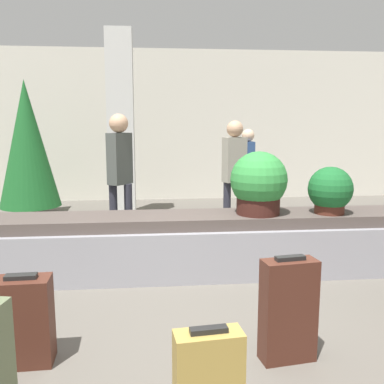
{
  "coord_description": "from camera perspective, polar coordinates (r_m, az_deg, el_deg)",
  "views": [
    {
      "loc": [
        -0.44,
        -3.06,
        1.68
      ],
      "look_at": [
        0.0,
        1.53,
        0.92
      ],
      "focal_mm": 40.0,
      "sensor_mm": 36.0,
      "label": 1
    }
  ],
  "objects": [
    {
      "name": "back_wall",
      "position": [
        9.32,
        -2.82,
        8.82
      ],
      "size": [
        18.0,
        0.06,
        3.2
      ],
      "color": "beige",
      "rests_on": "ground_plane"
    },
    {
      "name": "traveler_1",
      "position": [
        7.68,
        7.41,
        3.54
      ],
      "size": [
        0.31,
        0.33,
        1.56
      ],
      "rotation": [
        0.0,
        0.0,
        1.6
      ],
      "color": "#282833",
      "rests_on": "ground_plane"
    },
    {
      "name": "pillar",
      "position": [
        7.48,
        -9.45,
        8.58
      ],
      "size": [
        0.44,
        0.44,
        3.2
      ],
      "color": "silver",
      "rests_on": "ground_plane"
    },
    {
      "name": "potted_plant_0",
      "position": [
        4.75,
        8.88,
        1.08
      ],
      "size": [
        0.63,
        0.63,
        0.69
      ],
      "color": "#381914",
      "rests_on": "carousel"
    },
    {
      "name": "traveler_2",
      "position": [
        6.24,
        5.66,
        3.2
      ],
      "size": [
        0.36,
        0.28,
        1.7
      ],
      "rotation": [
        0.0,
        0.0,
        0.35
      ],
      "color": "#282833",
      "rests_on": "ground_plane"
    },
    {
      "name": "potted_plant_1",
      "position": [
        4.97,
        17.95,
        0.15
      ],
      "size": [
        0.49,
        0.49,
        0.52
      ],
      "color": "#4C2319",
      "rests_on": "carousel"
    },
    {
      "name": "ground_plane",
      "position": [
        3.52,
        2.54,
        -19.18
      ],
      "size": [
        18.0,
        18.0,
        0.0
      ],
      "primitive_type": "plane",
      "color": "#59544C"
    },
    {
      "name": "decorated_tree",
      "position": [
        8.12,
        -21.1,
        5.97
      ],
      "size": [
        1.06,
        1.06,
        2.41
      ],
      "color": "#4C331E",
      "rests_on": "ground_plane"
    },
    {
      "name": "traveler_0",
      "position": [
        5.78,
        -9.6,
        3.26
      ],
      "size": [
        0.34,
        0.36,
        1.79
      ],
      "rotation": [
        0.0,
        0.0,
        0.9
      ],
      "color": "#282833",
      "rests_on": "ground_plane"
    },
    {
      "name": "carousel",
      "position": [
        4.81,
        0.0,
        -7.05
      ],
      "size": [
        8.3,
        0.78,
        0.67
      ],
      "color": "gray",
      "rests_on": "ground_plane"
    },
    {
      "name": "suitcase_2",
      "position": [
        2.57,
        2.2,
        -23.65
      ],
      "size": [
        0.39,
        0.21,
        0.58
      ],
      "rotation": [
        0.0,
        0.0,
        0.11
      ],
      "color": "#A3843D",
      "rests_on": "ground_plane"
    },
    {
      "name": "suitcase_5",
      "position": [
        3.31,
        -21.51,
        -15.71
      ],
      "size": [
        0.39,
        0.24,
        0.65
      ],
      "rotation": [
        0.0,
        0.0,
        0.04
      ],
      "color": "#472319",
      "rests_on": "ground_plane"
    },
    {
      "name": "suitcase_0",
      "position": [
        3.19,
        12.71,
        -15.11
      ],
      "size": [
        0.4,
        0.22,
        0.77
      ],
      "rotation": [
        0.0,
        0.0,
        0.14
      ],
      "color": "#472319",
      "rests_on": "ground_plane"
    }
  ]
}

